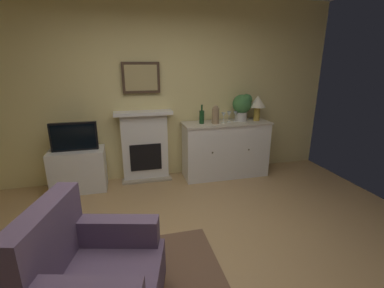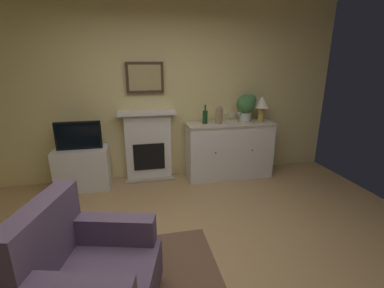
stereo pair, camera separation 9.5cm
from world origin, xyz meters
The scene contains 15 objects.
ground_plane centered at (0.00, 0.00, -0.05)m, with size 5.70×4.48×0.10m, color tan.
wall_rear centered at (0.00, 2.21, 1.38)m, with size 5.70×0.06×2.75m, color #EAD68C.
fireplace_unit centered at (-0.25, 2.08, 0.55)m, with size 0.87×0.30×1.10m.
framed_picture centered at (-0.25, 2.13, 1.58)m, with size 0.55×0.04×0.45m.
sideboard_cabinet centered at (1.03, 1.90, 0.45)m, with size 1.38×0.49×0.90m.
table_lamp centered at (1.54, 1.90, 1.18)m, with size 0.26×0.26×0.40m.
wine_bottle centered at (0.62, 1.91, 1.01)m, with size 0.08×0.08×0.29m.
wine_glass_left centered at (0.96, 1.86, 1.02)m, with size 0.07×0.07×0.16m.
wine_glass_center centered at (1.07, 1.91, 1.02)m, with size 0.07×0.07×0.16m.
wine_glass_right centered at (1.18, 1.92, 1.02)m, with size 0.07×0.07×0.16m.
vase_decorative centered at (0.82, 1.85, 1.04)m, with size 0.11×0.11×0.28m.
tv_cabinet centered at (-1.23, 1.92, 0.31)m, with size 0.75×0.42×0.61m.
tv_set centered at (-1.23, 1.89, 0.81)m, with size 0.62×0.07×0.40m.
potted_plant_small centered at (1.31, 1.95, 1.15)m, with size 0.30×0.30×0.43m.
armchair centered at (-0.81, -0.36, 0.38)m, with size 0.98×0.94×0.92m.
Camera 2 is at (-0.41, -2.00, 1.79)m, focal length 25.04 mm.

